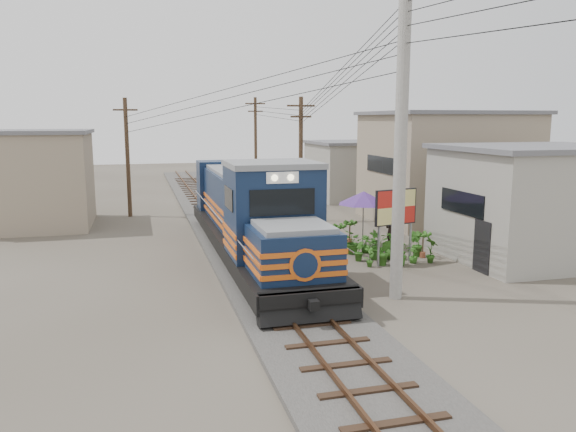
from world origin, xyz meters
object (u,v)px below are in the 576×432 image
object	(u,v)px
locomotive	(251,216)
vendor	(391,230)
billboard	(396,209)
market_umbrella	(364,198)

from	to	relation	value
locomotive	vendor	distance (m)	6.40
billboard	vendor	bearing A→B (deg)	54.31
vendor	market_umbrella	bearing A→B (deg)	-63.22
billboard	vendor	size ratio (longest dim) A/B	1.72
market_umbrella	vendor	world-z (taller)	market_umbrella
billboard	vendor	distance (m)	2.88
locomotive	market_umbrella	distance (m)	5.36
billboard	market_umbrella	distance (m)	3.10
locomotive	market_umbrella	size ratio (longest dim) A/B	6.57
vendor	billboard	bearing A→B (deg)	40.18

